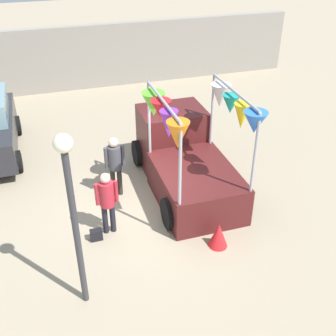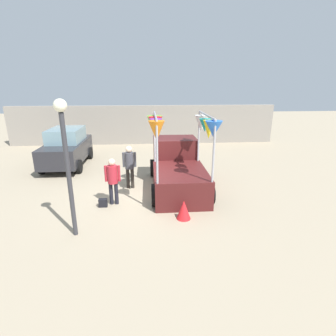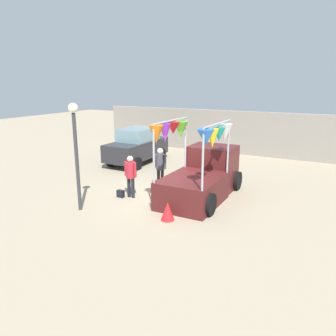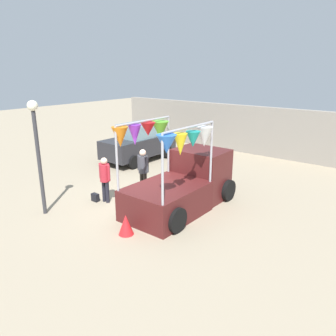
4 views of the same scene
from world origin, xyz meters
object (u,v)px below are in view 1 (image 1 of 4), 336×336
(person_customer, at_px, (107,198))
(folded_kite_bundle_crimson, at_px, (218,235))
(person_vendor, at_px, (115,161))
(handbag, at_px, (96,235))
(vendor_truck, at_px, (183,154))
(street_lamp, at_px, (71,200))

(person_customer, distance_m, folded_kite_bundle_crimson, 2.66)
(person_vendor, relative_size, handbag, 6.11)
(person_customer, distance_m, person_vendor, 1.52)
(person_vendor, height_order, handbag, person_vendor)
(vendor_truck, height_order, street_lamp, street_lamp)
(vendor_truck, xyz_separation_m, folded_kite_bundle_crimson, (-0.09, -2.68, -0.62))
(person_customer, bearing_deg, vendor_truck, 31.79)
(folded_kite_bundle_crimson, bearing_deg, person_vendor, 123.70)
(handbag, xyz_separation_m, folded_kite_bundle_crimson, (2.61, -1.03, 0.16))
(street_lamp, xyz_separation_m, folded_kite_bundle_crimson, (3.10, 0.66, -2.10))
(person_vendor, xyz_separation_m, folded_kite_bundle_crimson, (1.78, -2.67, -0.74))
(person_customer, bearing_deg, person_vendor, 71.85)
(vendor_truck, distance_m, handbag, 3.26)
(vendor_truck, xyz_separation_m, person_customer, (-2.35, -1.45, 0.06))
(person_vendor, bearing_deg, handbag, -116.59)
(handbag, distance_m, street_lamp, 2.86)
(person_customer, height_order, street_lamp, street_lamp)
(person_vendor, xyz_separation_m, handbag, (-0.82, -1.65, -0.90))
(person_vendor, xyz_separation_m, street_lamp, (-1.31, -3.33, 1.37))
(handbag, bearing_deg, street_lamp, -106.14)
(vendor_truck, relative_size, person_customer, 2.53)
(person_vendor, bearing_deg, vendor_truck, 0.23)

